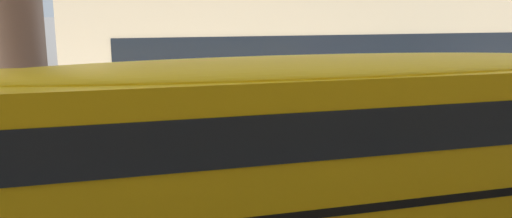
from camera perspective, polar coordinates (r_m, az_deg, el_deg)
ground_plane at (r=8.86m, az=-12.99°, el=-11.61°), size 400.00×400.00×0.00m
sidewalk_far at (r=15.73m, az=-14.14°, el=-1.50°), size 120.00×3.00×0.01m
lane_centreline at (r=8.86m, az=-12.99°, el=-11.59°), size 110.00×0.16×0.01m
school_bus at (r=7.49m, az=8.46°, el=-2.54°), size 12.28×2.90×2.74m
parked_car_teal_mid_block at (r=16.86m, az=26.07°, el=1.44°), size 3.97×2.01×1.64m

